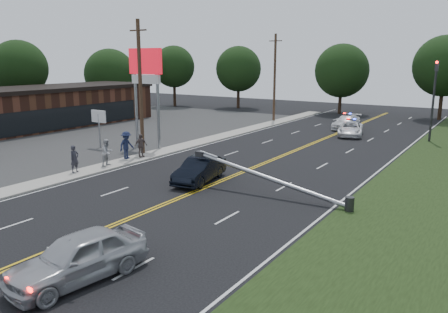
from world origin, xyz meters
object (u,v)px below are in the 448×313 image
Objects in this scene: utility_pole_far at (275,78)px; bystander_a at (75,159)px; small_sign at (99,120)px; utility_pole_mid at (140,88)px; emergency_b at (347,122)px; bystander_c at (126,145)px; fallen_streetlight at (276,181)px; emergency_a at (351,129)px; pylon_sign at (146,74)px; traffic_signal at (434,94)px; bystander_b at (107,152)px; crashed_sedan at (199,170)px; waiting_sedan at (78,257)px; bystander_d at (141,146)px.

utility_pole_far reaches higher than bystander_a.
small_sign is at bearing 35.07° from bystander_a.
emergency_b is at bearing 66.73° from utility_pole_mid.
emergency_b is at bearing -21.35° from bystander_c.
fallen_streetlight is 1.99× the size of emergency_a.
pylon_sign is 2.55m from utility_pole_mid.
traffic_signal reaches higher than bystander_b.
pylon_sign is 1.70× the size of emergency_a.
utility_pole_far is 5.75× the size of bystander_a.
traffic_signal is 0.70× the size of utility_pole_far.
pylon_sign is at bearing 14.37° from bystander_b.
utility_pole_mid is at bearing -113.78° from emergency_b.
crashed_sedan reaches higher than emergency_a.
emergency_b is 2.50× the size of bystander_c.
utility_pole_far is 2.12× the size of waiting_sedan.
pylon_sign is 0.85× the size of fallen_streetlight.
emergency_a is 20.65m from bystander_d.
emergency_a is (-1.22, 32.55, -0.15)m from waiting_sedan.
small_sign is 1.80× the size of bystander_d.
utility_pole_far is at bearing 116.26° from waiting_sedan.
small_sign is at bearing 67.30° from bystander_c.
utility_pole_mid is at bearing -56.98° from pylon_sign.
crashed_sedan is 0.90× the size of emergency_b.
traffic_signal is 0.70× the size of utility_pole_mid.
pylon_sign reaches higher than waiting_sedan.
bystander_c is (5.22, -2.09, -1.22)m from small_sign.
crashed_sedan is at bearing -72.34° from utility_pole_far.
small_sign is at bearing 145.75° from waiting_sedan.
emergency_a is (15.52, 17.01, -1.68)m from small_sign.
bystander_a is (1.84, -8.71, -5.01)m from pylon_sign.
waiting_sedan is at bearing -127.76° from bystander_d.
emergency_b is (9.04, 21.02, -4.37)m from utility_pole_mid.
traffic_signal is 23.95m from crashed_sedan.
bystander_c is at bearing -130.38° from traffic_signal.
waiting_sedan is at bearing -85.97° from emergency_b.
utility_pole_far is 24.42m from bystander_c.
waiting_sedan is 36.67m from emergency_b.
bystander_c is (-0.12, 4.62, 0.12)m from bystander_a.
bystander_c is at bearing 157.66° from crashed_sedan.
fallen_streetlight is at bearing -12.40° from small_sign.
bystander_d is (-8.11, -22.18, 0.26)m from emergency_b.
pylon_sign reaches higher than crashed_sedan.
traffic_signal reaches higher than emergency_b.
traffic_signal is 28.00m from bystander_b.
fallen_streetlight is 4.72× the size of bystander_c.
emergency_b is at bearing 99.86° from fallen_streetlight.
traffic_signal reaches higher than bystander_a.
utility_pole_mid is 22.00m from utility_pole_far.
traffic_signal is 17.97m from utility_pole_far.
emergency_a is at bearing 97.24° from fallen_streetlight.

